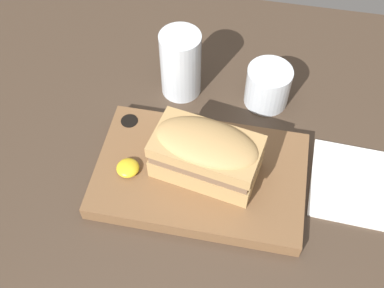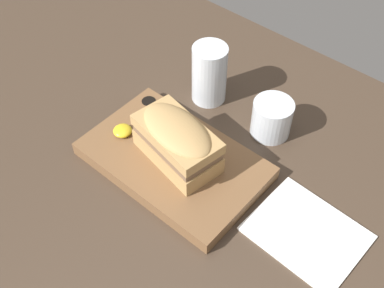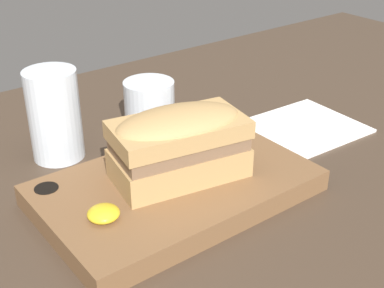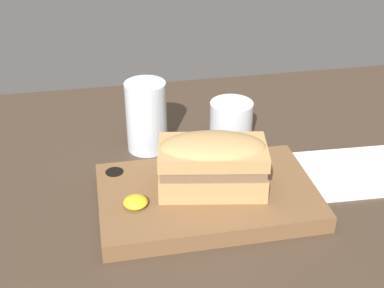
{
  "view_description": "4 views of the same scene",
  "coord_description": "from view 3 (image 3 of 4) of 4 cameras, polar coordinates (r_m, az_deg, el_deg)",
  "views": [
    {
      "loc": [
        7.47,
        -41.73,
        68.62
      ],
      "look_at": [
        -0.37,
        -1.03,
        10.63
      ],
      "focal_mm": 45.0,
      "sensor_mm": 36.0,
      "label": 1
    },
    {
      "loc": [
        40.53,
        -42.28,
        72.53
      ],
      "look_at": [
        4.75,
        -0.72,
        9.96
      ],
      "focal_mm": 45.0,
      "sensor_mm": 36.0,
      "label": 2
    },
    {
      "loc": [
        -31.21,
        -47.44,
        39.13
      ],
      "look_at": [
        3.09,
        -2.4,
        9.19
      ],
      "focal_mm": 50.0,
      "sensor_mm": 36.0,
      "label": 3
    },
    {
      "loc": [
        -13.88,
        -66.69,
        51.88
      ],
      "look_at": [
        -0.59,
        1.9,
        10.88
      ],
      "focal_mm": 50.0,
      "sensor_mm": 36.0,
      "label": 4
    }
  ],
  "objects": [
    {
      "name": "dining_table",
      "position": [
        0.68,
        -3.3,
        -6.06
      ],
      "size": [
        185.02,
        91.24,
        2.0
      ],
      "color": "#423326",
      "rests_on": "ground"
    },
    {
      "name": "serving_board",
      "position": [
        0.66,
        -1.83,
        -4.68
      ],
      "size": [
        32.97,
        20.68,
        2.83
      ],
      "color": "brown",
      "rests_on": "dining_table"
    },
    {
      "name": "sandwich",
      "position": [
        0.64,
        -1.4,
        0.29
      ],
      "size": [
        17.23,
        11.28,
        8.87
      ],
      "rotation": [
        0.0,
        0.0,
        -0.18
      ],
      "color": "tan",
      "rests_on": "serving_board"
    },
    {
      "name": "mustard_dollop",
      "position": [
        0.59,
        -9.42,
        -7.32
      ],
      "size": [
        3.59,
        3.59,
        1.44
      ],
      "color": "gold",
      "rests_on": "serving_board"
    },
    {
      "name": "water_glass",
      "position": [
        0.76,
        -14.38,
        2.44
      ],
      "size": [
        7.21,
        7.21,
        12.81
      ],
      "color": "silver",
      "rests_on": "dining_table"
    },
    {
      "name": "wine_glass",
      "position": [
        0.84,
        -4.55,
        3.99
      ],
      "size": [
        7.88,
        7.88,
        7.5
      ],
      "color": "silver",
      "rests_on": "dining_table"
    },
    {
      "name": "napkin",
      "position": [
        0.85,
        11.48,
        1.64
      ],
      "size": [
        18.79,
        15.51,
        0.4
      ],
      "rotation": [
        0.0,
        0.0,
        -0.04
      ],
      "color": "white",
      "rests_on": "dining_table"
    }
  ]
}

